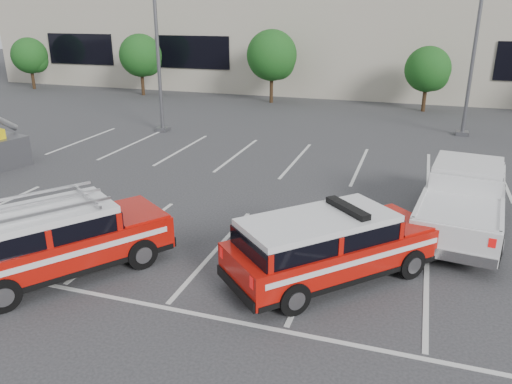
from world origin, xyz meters
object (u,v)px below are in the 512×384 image
tree_far_left (31,57)px  tree_left (142,57)px  light_pole_left (156,28)px  light_pole_mid (477,29)px  ladder_suv (58,244)px  convention_building (369,27)px  white_pickup (462,203)px  tree_mid_left (273,57)px  fire_chief_suv (330,250)px  tree_mid_right (429,71)px

tree_far_left → tree_left: bearing=0.0°
light_pole_left → light_pole_mid: same height
ladder_suv → light_pole_left: bearing=143.8°
convention_building → white_pickup: (6.11, -28.12, -3.97)m
tree_left → light_pole_mid: light_pole_mid is taller
tree_mid_left → fire_chief_suv: 24.01m
tree_mid_left → light_pole_mid: 13.53m
tree_far_left → tree_mid_left: tree_mid_left is taller
tree_far_left → fire_chief_suv: bearing=-38.7°
light_pole_mid → white_pickup: bearing=-93.3°
tree_mid_left → light_pole_left: 10.73m
tree_mid_right → fire_chief_suv: tree_mid_right is taller
convention_building → ladder_suv: bearing=-95.5°
white_pickup → light_pole_mid: bearing=93.9°
tree_mid_left → light_pole_mid: bearing=-26.9°
tree_mid_right → tree_mid_left: bearing=180.0°
tree_far_left → tree_mid_right: 30.00m
tree_mid_right → light_pole_mid: light_pole_mid is taller
tree_far_left → light_pole_mid: (31.91, -6.05, 2.68)m
tree_mid_right → white_pickup: bearing=-86.2°
light_pole_mid → fire_chief_suv: (-3.85, -16.46, -4.45)m
convention_building → white_pickup: convention_building is taller
tree_mid_left → white_pickup: tree_mid_left is taller
ladder_suv → fire_chief_suv: bearing=51.2°
convention_building → white_pickup: 29.05m
tree_left → light_pole_mid: (21.91, -6.05, 2.41)m
tree_left → fire_chief_suv: tree_left is taller
tree_far_left → tree_mid_left: 20.01m
tree_far_left → ladder_suv: bearing=-48.1°
tree_left → white_pickup: tree_left is taller
white_pickup → light_pole_left: bearing=157.2°
ladder_suv → light_pole_mid: bearing=96.0°
tree_left → light_pole_mid: 22.86m
fire_chief_suv → white_pickup: 5.25m
convention_building → fire_chief_suv: bearing=-84.7°
tree_left → white_pickup: size_ratio=0.70×
light_pole_left → light_pole_mid: bearing=14.9°
tree_left → tree_mid_left: (10.00, 0.00, 0.27)m
tree_left → tree_mid_right: tree_left is taller
tree_left → white_pickup: (21.20, -18.30, -2.03)m
convention_building → fire_chief_suv: size_ratio=12.01×
ladder_suv → convention_building: bearing=119.4°
convention_building → light_pole_left: bearing=-112.4°
tree_far_left → light_pole_left: 19.85m
light_pole_left → ladder_suv: bearing=-71.1°
convention_building → light_pole_mid: (6.82, -15.86, 0.47)m
tree_far_left → convention_building: bearing=21.4°
tree_far_left → light_pole_left: (16.91, -10.05, 2.68)m
tree_mid_right → light_pole_left: (-13.09, -10.05, 2.68)m
tree_mid_left → white_pickup: bearing=-58.5°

